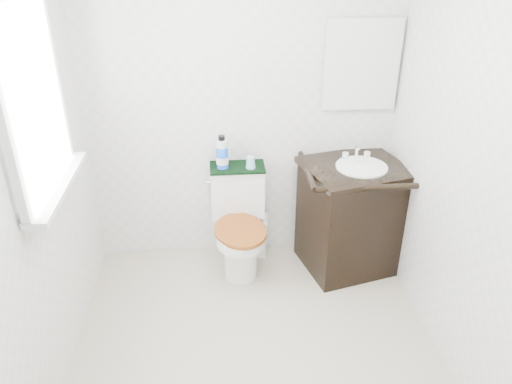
{
  "coord_description": "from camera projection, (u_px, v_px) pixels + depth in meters",
  "views": [
    {
      "loc": [
        -0.19,
        -2.15,
        2.28
      ],
      "look_at": [
        0.06,
        0.75,
        0.73
      ],
      "focal_mm": 35.0,
      "sensor_mm": 36.0,
      "label": 1
    }
  ],
  "objects": [
    {
      "name": "wall_front",
      "position": [
        295.0,
        374.0,
        1.36
      ],
      "size": [
        2.4,
        0.0,
        2.4
      ],
      "primitive_type": "plane",
      "rotation": [
        -1.57,
        0.0,
        0.0
      ],
      "color": "silver",
      "rests_on": "ground"
    },
    {
      "name": "toilet",
      "position": [
        239.0,
        226.0,
        3.67
      ],
      "size": [
        0.41,
        0.64,
        0.75
      ],
      "color": "white",
      "rests_on": "floor"
    },
    {
      "name": "cup",
      "position": [
        251.0,
        162.0,
        3.53
      ],
      "size": [
        0.07,
        0.07,
        0.09
      ],
      "primitive_type": "cone",
      "color": "#89C0E1",
      "rests_on": "towel"
    },
    {
      "name": "wall_left",
      "position": [
        24.0,
        188.0,
        2.33
      ],
      "size": [
        0.0,
        2.4,
        2.4
      ],
      "primitive_type": "plane",
      "rotation": [
        1.57,
        0.0,
        1.57
      ],
      "color": "silver",
      "rests_on": "ground"
    },
    {
      "name": "wall_back",
      "position": [
        242.0,
        102.0,
        3.47
      ],
      "size": [
        2.4,
        0.0,
        2.4
      ],
      "primitive_type": "plane",
      "rotation": [
        1.57,
        0.0,
        0.0
      ],
      "color": "silver",
      "rests_on": "ground"
    },
    {
      "name": "vanity",
      "position": [
        351.0,
        214.0,
        3.63
      ],
      "size": [
        0.8,
        0.73,
        0.92
      ],
      "color": "black",
      "rests_on": "floor"
    },
    {
      "name": "trash_bin",
      "position": [
        253.0,
        235.0,
        3.87
      ],
      "size": [
        0.24,
        0.2,
        0.32
      ],
      "color": "white",
      "rests_on": "floor"
    },
    {
      "name": "floor",
      "position": [
        257.0,
        359.0,
        2.98
      ],
      "size": [
        2.4,
        2.4,
        0.0
      ],
      "primitive_type": "plane",
      "color": "#B8B094",
      "rests_on": "ground"
    },
    {
      "name": "towel",
      "position": [
        237.0,
        167.0,
        3.58
      ],
      "size": [
        0.4,
        0.22,
        0.02
      ],
      "primitive_type": "cube",
      "color": "black",
      "rests_on": "toilet"
    },
    {
      "name": "soap_bar",
      "position": [
        344.0,
        158.0,
        3.54
      ],
      "size": [
        0.07,
        0.04,
        0.02
      ],
      "primitive_type": "ellipsoid",
      "color": "#1A7D80",
      "rests_on": "vanity"
    },
    {
      "name": "window",
      "position": [
        31.0,
        99.0,
        2.39
      ],
      "size": [
        0.02,
        0.7,
        0.9
      ],
      "primitive_type": "cube",
      "color": "white",
      "rests_on": "wall_left"
    },
    {
      "name": "mouthwash_bottle",
      "position": [
        222.0,
        153.0,
        3.5
      ],
      "size": [
        0.08,
        0.08,
        0.24
      ],
      "color": "blue",
      "rests_on": "towel"
    },
    {
      "name": "mirror",
      "position": [
        362.0,
        65.0,
        3.39
      ],
      "size": [
        0.5,
        0.02,
        0.6
      ],
      "primitive_type": "cube",
      "color": "silver",
      "rests_on": "wall_back"
    },
    {
      "name": "wall_right",
      "position": [
        476.0,
        171.0,
        2.5
      ],
      "size": [
        0.0,
        2.4,
        2.4
      ],
      "primitive_type": "plane",
      "rotation": [
        1.57,
        0.0,
        -1.57
      ],
      "color": "silver",
      "rests_on": "ground"
    }
  ]
}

